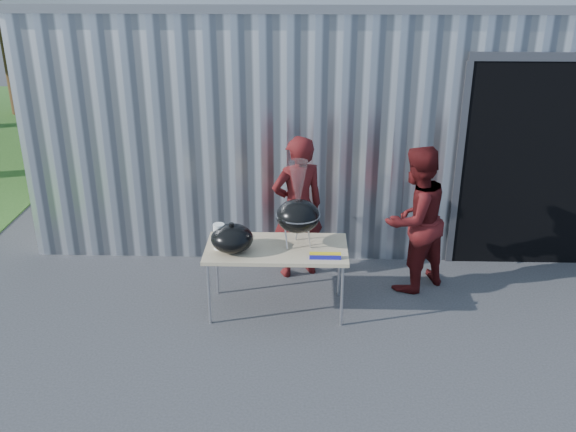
{
  "coord_description": "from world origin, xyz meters",
  "views": [
    {
      "loc": [
        0.24,
        -5.63,
        3.71
      ],
      "look_at": [
        0.06,
        0.6,
        1.05
      ],
      "focal_mm": 40.0,
      "sensor_mm": 36.0,
      "label": 1
    }
  ],
  "objects_px": {
    "folding_table": "(276,251)",
    "person_cook": "(298,207)",
    "kettle_grill": "(298,209)",
    "person_bystander": "(415,219)"
  },
  "relations": [
    {
      "from": "person_cook",
      "to": "folding_table",
      "type": "bearing_deg",
      "value": 53.78
    },
    {
      "from": "folding_table",
      "to": "person_cook",
      "type": "xyz_separation_m",
      "value": [
        0.21,
        0.83,
        0.15
      ]
    },
    {
      "from": "kettle_grill",
      "to": "person_bystander",
      "type": "height_order",
      "value": "person_bystander"
    },
    {
      "from": "person_cook",
      "to": "person_bystander",
      "type": "distance_m",
      "value": 1.35
    },
    {
      "from": "folding_table",
      "to": "person_cook",
      "type": "bearing_deg",
      "value": 75.73
    },
    {
      "from": "kettle_grill",
      "to": "person_bystander",
      "type": "bearing_deg",
      "value": 21.23
    },
    {
      "from": "kettle_grill",
      "to": "person_cook",
      "type": "height_order",
      "value": "person_cook"
    },
    {
      "from": "kettle_grill",
      "to": "person_cook",
      "type": "distance_m",
      "value": 0.84
    },
    {
      "from": "person_bystander",
      "to": "kettle_grill",
      "type": "bearing_deg",
      "value": -15.48
    },
    {
      "from": "folding_table",
      "to": "kettle_grill",
      "type": "height_order",
      "value": "kettle_grill"
    }
  ]
}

